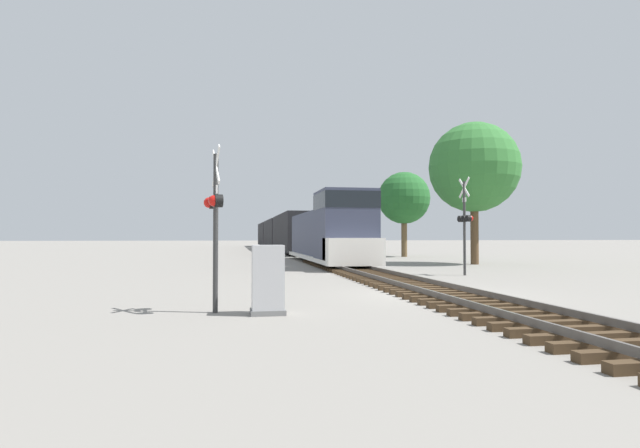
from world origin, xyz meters
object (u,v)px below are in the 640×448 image
at_px(crossing_signal_near, 215,212).
at_px(crossing_signal_far, 465,220).
at_px(tree_far_right, 474,168).
at_px(tree_mid_background, 404,198).
at_px(freight_train, 284,234).
at_px(relay_cabinet, 268,280).

distance_m(crossing_signal_near, crossing_signal_far, 14.44).
distance_m(tree_far_right, tree_mid_background, 12.01).
height_order(freight_train, tree_mid_background, tree_mid_background).
bearing_deg(freight_train, crossing_signal_near, -97.82).
bearing_deg(tree_far_right, tree_mid_background, 92.21).
height_order(freight_train, relay_cabinet, freight_train).
distance_m(relay_cabinet, tree_far_right, 23.82).
height_order(crossing_signal_near, crossing_signal_far, crossing_signal_far).
bearing_deg(freight_train, crossing_signal_far, -83.28).
bearing_deg(tree_far_right, crossing_signal_near, -131.51).
xyz_separation_m(freight_train, tree_far_right, (9.17, -29.55, 4.14)).
distance_m(freight_train, relay_cabinet, 48.01).
height_order(relay_cabinet, tree_far_right, tree_far_right).
relative_size(tree_far_right, tree_mid_background, 1.22).
height_order(crossing_signal_far, tree_mid_background, tree_mid_background).
distance_m(freight_train, tree_far_right, 31.22).
relative_size(freight_train, relay_cabinet, 44.26).
height_order(relay_cabinet, tree_mid_background, tree_mid_background).
bearing_deg(tree_mid_background, crossing_signal_far, -101.89).
relative_size(crossing_signal_near, crossing_signal_far, 0.87).
bearing_deg(freight_train, relay_cabinet, -96.30).
xyz_separation_m(freight_train, crossing_signal_near, (-6.49, -47.24, 0.31)).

